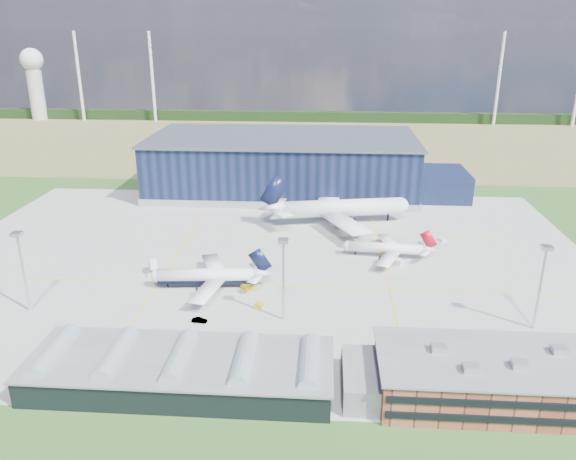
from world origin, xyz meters
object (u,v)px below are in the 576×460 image
object	(u,v)px
airliner_red	(385,243)
car_b	(199,320)
car_a	(271,354)
light_mast_east	(542,274)
light_mast_west	(21,259)
gse_cart_b	(282,210)
ops_building	(487,377)
gse_van_a	(94,341)
airliner_widebody	(342,199)
gse_tug_c	(368,212)
airliner_navy	(206,269)
gse_tug_a	(247,287)
gse_van_b	(397,262)
airstair	(153,268)
gse_cart_a	(442,240)
gse_van_c	(360,351)
gse_tug_b	(259,305)
light_mast_center	(283,266)
hangar	(289,166)

from	to	relation	value
airliner_red	car_b	distance (m)	71.79
car_a	light_mast_east	bearing A→B (deg)	-66.85
light_mast_west	gse_cart_b	size ratio (longest dim) A/B	7.68
ops_building	gse_van_a	bearing A→B (deg)	171.20
airliner_widebody	gse_tug_c	xyz separation A→B (m)	(11.33, 13.02, -9.28)
airliner_widebody	airliner_navy	bearing A→B (deg)	-135.31
gse_tug_a	gse_van_b	xyz separation A→B (m)	(46.52, 21.67, 0.23)
gse_van_b	gse_tug_c	size ratio (longest dim) A/B	1.63
gse_van_b	airstair	bearing A→B (deg)	143.45
gse_van_a	gse_cart_a	bearing A→B (deg)	-57.23
gse_tug_a	airstair	world-z (taller)	airstair
light_mast_west	gse_van_c	size ratio (longest dim) A/B	5.10
gse_van_c	car_a	size ratio (longest dim) A/B	1.21
gse_tug_b	light_mast_center	bearing A→B (deg)	-31.08
light_mast_west	airliner_widebody	xyz separation A→B (m)	(86.79, 78.98, -5.53)
hangar	gse_van_c	world-z (taller)	hangar
car_b	ops_building	bearing A→B (deg)	-107.20
light_mast_center	gse_van_b	bearing A→B (deg)	48.75
light_mast_east	gse_van_b	xyz separation A→B (m)	(-30.77, 39.03, -14.37)
airliner_navy	gse_cart_b	bearing A→B (deg)	-107.68
light_mast_west	gse_cart_b	xyz separation A→B (m)	(61.97, 92.00, -14.78)
hangar	light_mast_west	world-z (taller)	hangar
airliner_widebody	gse_van_b	world-z (taller)	airliner_widebody
airliner_widebody	gse_tug_b	distance (m)	77.12
gse_cart_a	airstair	xyz separation A→B (m)	(-96.30, -34.67, 1.13)
airliner_widebody	light_mast_west	bearing A→B (deg)	-148.87
light_mast_center	airliner_navy	size ratio (longest dim) A/B	0.62
light_mast_west	gse_cart_b	world-z (taller)	light_mast_west
light_mast_center	airliner_navy	xyz separation A→B (m)	(-24.56, 18.00, -9.41)
light_mast_west	gse_cart_a	distance (m)	138.27
ops_building	car_a	xyz separation A→B (m)	(-46.62, 12.00, -4.16)
light_mast_west	gse_van_a	size ratio (longest dim) A/B	4.45
light_mast_center	car_b	world-z (taller)	light_mast_center
light_mast_center	car_a	xyz separation A→B (m)	(-1.61, -18.00, -14.80)
airliner_navy	gse_cart_a	distance (m)	89.04
hangar	airstair	distance (m)	104.95
gse_cart_b	airliner_red	bearing A→B (deg)	-135.05
gse_van_b	light_mast_center	bearing A→B (deg)	-176.79
gse_van_a	gse_tug_a	bearing A→B (deg)	-50.23
gse_tug_a	gse_cart_b	xyz separation A→B (m)	(4.27, 74.63, -0.19)
gse_van_c	car_b	xyz separation A→B (m)	(-41.41, 12.78, -0.41)
gse_tug_b	car_a	xyz separation A→B (m)	(5.78, -24.34, 0.05)
ops_building	gse_van_a	distance (m)	91.59
hangar	gse_van_b	bearing A→B (deg)	-64.23
ops_building	car_a	size ratio (longest dim) A/B	12.31
gse_van_b	gse_cart_b	xyz separation A→B (m)	(-42.25, 52.97, -0.41)
light_mast_west	gse_van_a	world-z (taller)	light_mast_west
light_mast_center	gse_cart_b	bearing A→B (deg)	94.99
airliner_red	gse_van_a	xyz separation A→B (m)	(-76.26, -61.16, -4.06)
airliner_navy	airstair	bearing A→B (deg)	-30.13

